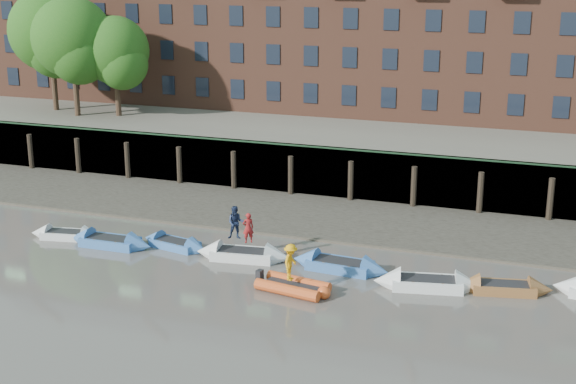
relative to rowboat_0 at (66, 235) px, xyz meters
The scene contains 17 objects.
ground 17.74m from the rowboat_0, 33.30° to the right, with size 220.00×220.00×0.00m, color #555049.
foreshore 16.97m from the rowboat_0, 29.12° to the left, with size 110.00×8.00×0.50m, color #3D382F.
mud_band 15.60m from the rowboat_0, 18.15° to the left, with size 110.00×1.60×0.10m, color #4C4336.
river_wall 19.53m from the rowboat_0, 40.45° to the left, with size 110.00×1.23×3.30m.
bank_terrace 30.19m from the rowboat_0, 60.55° to the left, with size 110.00×28.00×3.20m, color #5E594D.
tree_cluster 22.45m from the rowboat_0, 121.50° to the left, with size 11.76×7.74×9.40m.
rowboat_0 is the anchor object (origin of this frame).
rowboat_1 2.96m from the rowboat_0, ahead, with size 4.83×1.46×1.39m.
rowboat_2 6.35m from the rowboat_0, ahead, with size 4.28×2.02×1.20m.
rowboat_3 10.37m from the rowboat_0, ahead, with size 5.07×2.07×1.43m.
rowboat_4 15.45m from the rowboat_0, ahead, with size 5.04×1.78×1.44m.
rowboat_5 19.91m from the rowboat_0, ahead, with size 5.20×2.41×1.45m.
rowboat_6 23.30m from the rowboat_0, ahead, with size 4.55×2.12×1.27m.
rib_tender 14.53m from the rowboat_0, 11.04° to the right, with size 3.61×2.18×0.61m.
person_rower_a 10.81m from the rowboat_0, ahead, with size 0.57×0.37×1.56m, color maroon.
person_rower_b 10.03m from the rowboat_0, ahead, with size 0.84×0.66×1.73m, color #19233F.
person_rib_crew 14.35m from the rowboat_0, 11.22° to the right, with size 1.11×0.64×1.72m, color orange.
Camera 1 is at (10.52, -25.31, 14.71)m, focal length 50.00 mm.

